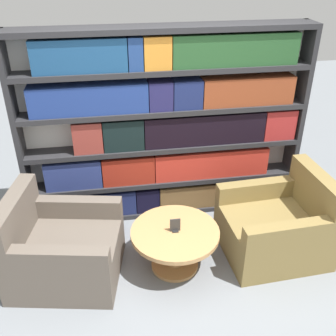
{
  "coord_description": "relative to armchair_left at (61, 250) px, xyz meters",
  "views": [
    {
      "loc": [
        -0.56,
        -2.34,
        2.59
      ],
      "look_at": [
        -0.05,
        0.72,
        0.83
      ],
      "focal_mm": 42.0,
      "sensor_mm": 36.0,
      "label": 1
    }
  ],
  "objects": [
    {
      "name": "ground_plane",
      "position": [
        1.05,
        -0.41,
        -0.27
      ],
      "size": [
        14.0,
        14.0,
        0.0
      ],
      "primitive_type": "plane",
      "color": "slate"
    },
    {
      "name": "bookshelf",
      "position": [
        1.06,
        0.86,
        0.71
      ],
      "size": [
        2.86,
        0.3,
        1.97
      ],
      "color": "silver",
      "rests_on": "ground_plane"
    },
    {
      "name": "armchair_left",
      "position": [
        0.0,
        0.0,
        0.0
      ],
      "size": [
        1.05,
        0.96,
        0.8
      ],
      "rotation": [
        0.0,
        0.0,
        1.38
      ],
      "color": "brown",
      "rests_on": "ground_plane"
    },
    {
      "name": "armchair_right",
      "position": [
        1.99,
        -0.01,
        0.0
      ],
      "size": [
        0.95,
        0.85,
        0.8
      ],
      "rotation": [
        0.0,
        0.0,
        -1.52
      ],
      "color": "olive",
      "rests_on": "ground_plane"
    },
    {
      "name": "coffee_table",
      "position": [
        1.0,
        -0.07,
        0.02
      ],
      "size": [
        0.79,
        0.79,
        0.41
      ],
      "color": "#AD7F4C",
      "rests_on": "ground_plane"
    },
    {
      "name": "table_sign",
      "position": [
        1.0,
        -0.07,
        0.19
      ],
      "size": [
        0.09,
        0.06,
        0.13
      ],
      "color": "black",
      "rests_on": "coffee_table"
    }
  ]
}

